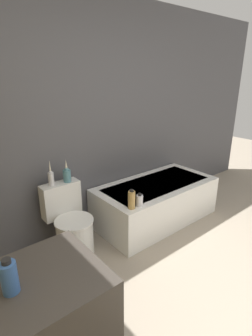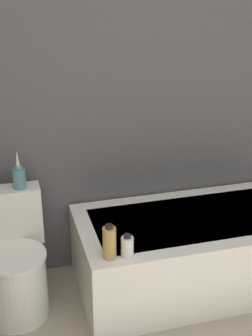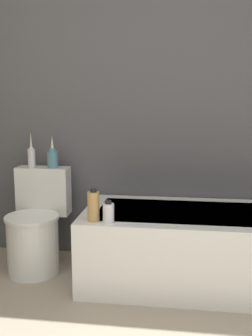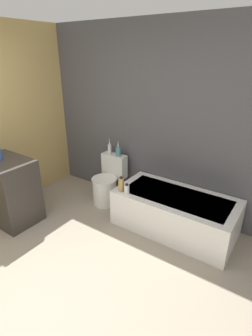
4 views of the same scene
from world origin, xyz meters
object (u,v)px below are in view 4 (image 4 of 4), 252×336
vase_silver (118,151)px  bathtub (175,212)px  vase_gold (110,148)px  shampoo_bottle_tall (121,184)px  toilet (107,184)px  shampoo_bottle_short (127,189)px

vase_silver → bathtub: bearing=-12.2°
vase_gold → shampoo_bottle_tall: 0.83m
vase_silver → toilet: bearing=-115.4°
toilet → shampoo_bottle_tall: bearing=-34.0°
shampoo_bottle_tall → vase_gold: bearing=138.4°
vase_gold → vase_silver: (0.17, -0.01, -0.01)m
vase_gold → toilet: bearing=-65.4°
bathtub → shampoo_bottle_tall: bearing=-156.0°
bathtub → vase_silver: (-1.09, 0.23, 0.57)m
toilet → shampoo_bottle_tall: size_ratio=3.59×
vase_gold → shampoo_bottle_tall: size_ratio=1.29×
bathtub → vase_silver: size_ratio=6.38×
toilet → vase_gold: vase_gold is taller
vase_gold → shampoo_bottle_tall: (0.60, -0.53, -0.23)m
toilet → shampoo_bottle_tall: (0.52, -0.35, 0.29)m
shampoo_bottle_tall → toilet: bearing=146.0°
shampoo_bottle_short → shampoo_bottle_tall: bearing=172.5°
vase_gold → shampoo_bottle_short: 0.92m
shampoo_bottle_tall → shampoo_bottle_short: 0.10m
shampoo_bottle_short → vase_gold: bearing=142.0°
bathtub → vase_silver: 1.25m
toilet → vase_silver: (0.08, 0.18, 0.51)m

